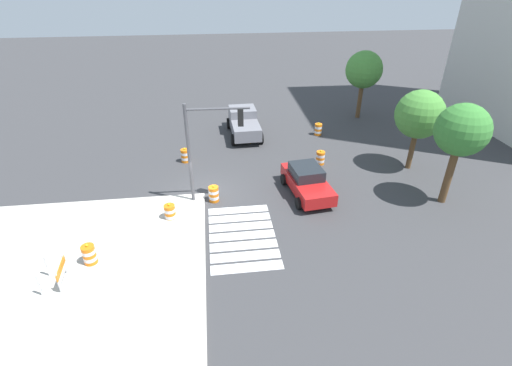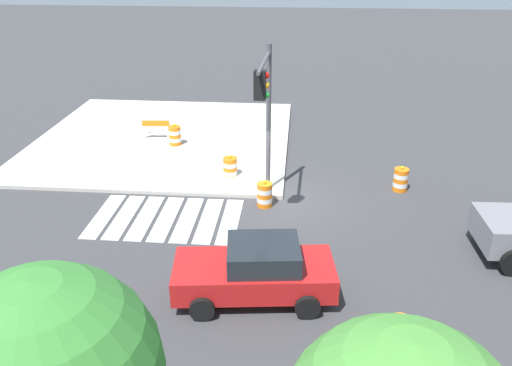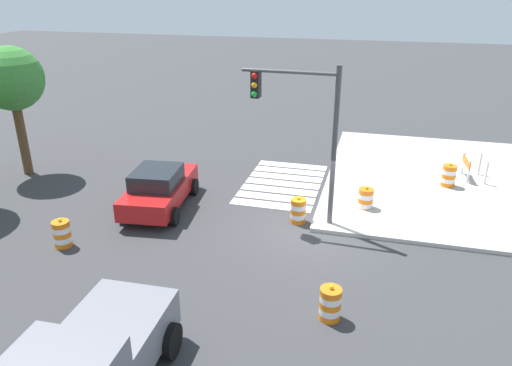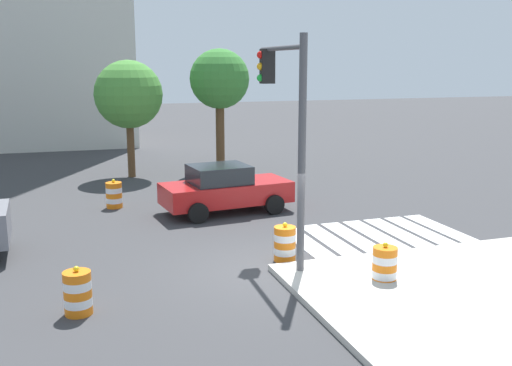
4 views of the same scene
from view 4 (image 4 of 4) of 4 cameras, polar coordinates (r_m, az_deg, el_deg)
name	(u,v)px [view 4 (image 4 of 4)]	position (r m, az deg, el deg)	size (l,w,h in m)	color
ground_plane	(268,270)	(14.61, 1.17, -8.44)	(120.00, 120.00, 0.00)	#38383A
crosswalk_stripes	(376,235)	(17.77, 11.51, -4.96)	(5.10, 3.20, 0.02)	silver
sports_car	(225,189)	(19.92, -3.06, -0.56)	(4.48, 2.51, 1.63)	red
traffic_barrel_near_corner	(114,195)	(21.17, -13.59, -1.14)	(0.56, 0.56, 1.02)	orange
traffic_barrel_crosswalk_end	(78,293)	(12.58, -16.89, -10.15)	(0.56, 0.56, 1.02)	orange
traffic_barrel_median_near	(385,266)	(13.85, 12.34, -7.86)	(0.56, 0.56, 1.02)	orange
traffic_barrel_median_far	(285,244)	(15.15, 2.81, -5.90)	(0.56, 0.56, 1.02)	orange
traffic_light_pole	(286,108)	(14.49, 2.89, 7.25)	(0.48, 3.29, 5.50)	#4C4C51
street_tree_streetside_mid	(220,80)	(27.03, -3.55, 9.90)	(2.70, 2.70, 5.62)	brown
street_tree_streetside_far	(129,95)	(26.37, -12.24, 8.34)	(2.95, 2.95, 5.12)	brown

